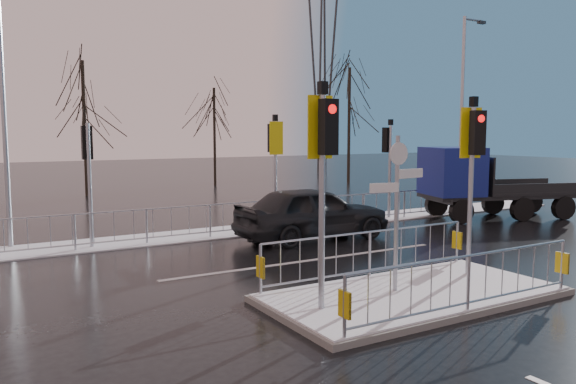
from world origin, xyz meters
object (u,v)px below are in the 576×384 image
car_far_lane (313,212)px  street_lamp_right (463,105)px  traffic_island (413,279)px  flatbed_truck (471,181)px  street_lamp_left (5,89)px

car_far_lane → street_lamp_right: (8.93, 2.31, 3.56)m
traffic_island → car_far_lane: 6.41m
traffic_island → flatbed_truck: bearing=36.0°
traffic_island → street_lamp_left: size_ratio=0.73×
car_far_lane → flatbed_truck: (7.41, 0.40, 0.62)m
flatbed_truck → street_lamp_right: bearing=51.4°
flatbed_truck → car_far_lane: bearing=-176.9°
street_lamp_right → street_lamp_left: bearing=176.6°
street_lamp_right → street_lamp_left: 17.03m
flatbed_truck → street_lamp_left: (-15.48, 2.91, 3.04)m
car_far_lane → street_lamp_left: street_lamp_left is taller
flatbed_truck → street_lamp_left: size_ratio=0.76×
car_far_lane → flatbed_truck: 7.45m
flatbed_truck → street_lamp_left: 16.04m
traffic_island → street_lamp_right: 14.14m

